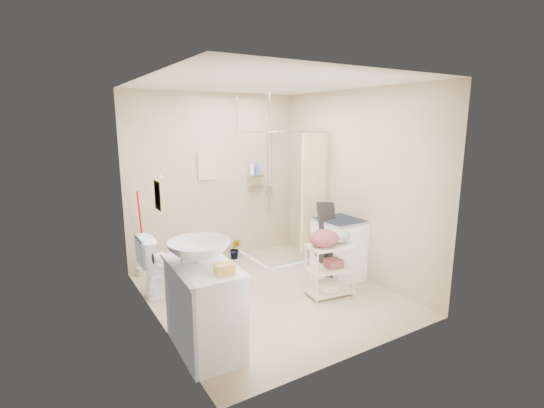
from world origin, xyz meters
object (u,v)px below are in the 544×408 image
Objects in this scene: toilet at (171,263)px; laundry_rack at (330,265)px; washing_machine at (340,248)px; vanity at (204,307)px.

laundry_rack is (1.69, -1.09, -0.00)m from toilet.
laundry_rack is at bearing -143.23° from washing_machine.
washing_machine is at bearing 19.34° from vanity.
washing_machine reaches higher than laundry_rack.
toilet is at bearing 160.74° from washing_machine.
laundry_rack is (-0.49, -0.39, -0.03)m from washing_machine.
vanity reaches higher than toilet.
vanity is 1.84m from laundry_rack.
vanity is 1.23× the size of laundry_rack.
vanity is 2.40m from washing_machine.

